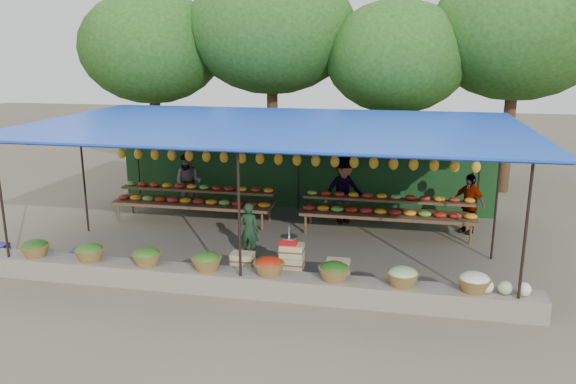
% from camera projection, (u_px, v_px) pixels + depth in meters
% --- Properties ---
extents(ground, '(60.00, 60.00, 0.00)m').
position_uv_depth(ground, '(276.00, 244.00, 13.10)').
color(ground, brown).
rests_on(ground, ground).
extents(stone_curb, '(10.60, 0.55, 0.40)m').
position_uv_depth(stone_curb, '(243.00, 283.00, 10.44)').
color(stone_curb, slate).
rests_on(stone_curb, ground).
extents(stall_canopy, '(10.80, 6.60, 2.82)m').
position_uv_depth(stall_canopy, '(276.00, 130.00, 12.51)').
color(stall_canopy, black).
rests_on(stall_canopy, ground).
extents(produce_baskets, '(8.98, 0.58, 0.34)m').
position_uv_depth(produce_baskets, '(237.00, 264.00, 10.37)').
color(produce_baskets, brown).
rests_on(produce_baskets, stone_curb).
extents(netting_backdrop, '(10.60, 0.06, 2.50)m').
position_uv_depth(netting_backdrop, '(300.00, 165.00, 15.78)').
color(netting_backdrop, '#1A4B23').
rests_on(netting_backdrop, ground).
extents(tree_row, '(16.51, 5.50, 7.12)m').
position_uv_depth(tree_row, '(333.00, 39.00, 17.62)').
color(tree_row, '#352213').
rests_on(tree_row, ground).
extents(fruit_table_left, '(4.21, 0.95, 0.93)m').
position_uv_depth(fruit_table_left, '(194.00, 199.00, 14.72)').
color(fruit_table_left, '#4F301F').
rests_on(fruit_table_left, ground).
extents(fruit_table_right, '(4.21, 0.95, 0.93)m').
position_uv_depth(fruit_table_right, '(387.00, 209.00, 13.75)').
color(fruit_table_right, '#4F301F').
rests_on(fruit_table_right, ground).
extents(crate_counter, '(2.35, 0.35, 0.77)m').
position_uv_depth(crate_counter, '(290.00, 266.00, 10.93)').
color(crate_counter, tan).
rests_on(crate_counter, ground).
extents(weighing_scale, '(0.34, 0.34, 0.36)m').
position_uv_depth(weighing_scale, '(289.00, 240.00, 10.80)').
color(weighing_scale, red).
rests_on(weighing_scale, crate_counter).
extents(vendor_seated, '(0.47, 0.33, 1.22)m').
position_uv_depth(vendor_seated, '(249.00, 230.00, 12.15)').
color(vendor_seated, '#19371C').
rests_on(vendor_seated, ground).
extents(customer_left, '(0.78, 0.61, 1.60)m').
position_uv_depth(customer_left, '(188.00, 182.00, 15.70)').
color(customer_left, slate).
rests_on(customer_left, ground).
extents(customer_mid, '(1.31, 1.17, 1.76)m').
position_uv_depth(customer_mid, '(344.00, 190.00, 14.51)').
color(customer_mid, slate).
rests_on(customer_mid, ground).
extents(customer_right, '(0.91, 0.83, 1.49)m').
position_uv_depth(customer_right, '(469.00, 204.00, 13.74)').
color(customer_right, slate).
rests_on(customer_right, ground).
extents(blue_crate_back, '(0.57, 0.45, 0.31)m').
position_uv_depth(blue_crate_back, '(84.00, 258.00, 11.82)').
color(blue_crate_back, navy).
rests_on(blue_crate_back, ground).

